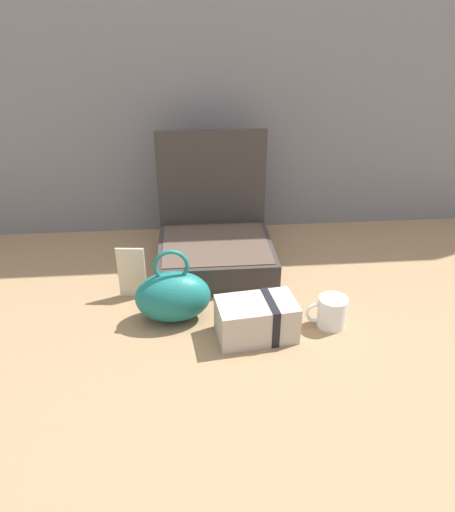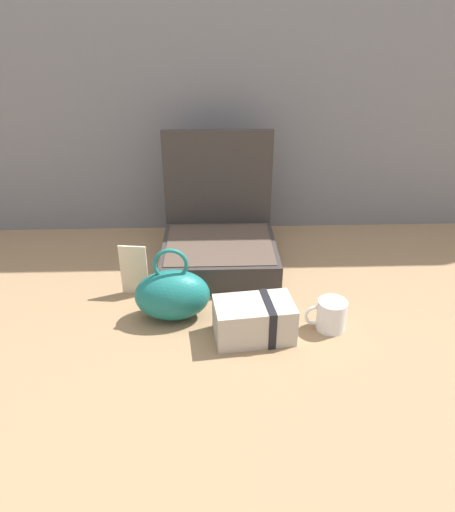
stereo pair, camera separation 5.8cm
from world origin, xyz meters
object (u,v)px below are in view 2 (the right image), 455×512
(teal_pouch_handbag, at_px, (172,294))
(info_card_left, at_px, (134,270))
(cream_toiletry_bag, at_px, (255,320))
(coffee_mug, at_px, (330,315))
(open_suitcase, at_px, (219,240))

(teal_pouch_handbag, bearing_deg, info_card_left, 133.70)
(teal_pouch_handbag, bearing_deg, cream_toiletry_bag, -22.89)
(coffee_mug, distance_m, info_card_left, 0.59)
(open_suitcase, xyz_separation_m, teal_pouch_handbag, (-0.13, -0.31, -0.01))
(open_suitcase, xyz_separation_m, coffee_mug, (0.29, -0.38, -0.04))
(coffee_mug, bearing_deg, cream_toiletry_bag, -172.61)
(coffee_mug, bearing_deg, info_card_left, 160.44)
(open_suitcase, height_order, info_card_left, open_suitcase)
(info_card_left, bearing_deg, coffee_mug, -12.67)
(teal_pouch_handbag, height_order, coffee_mug, teal_pouch_handbag)
(teal_pouch_handbag, xyz_separation_m, cream_toiletry_bag, (0.22, -0.09, -0.02))
(coffee_mug, bearing_deg, teal_pouch_handbag, 171.13)
(info_card_left, bearing_deg, open_suitcase, 42.24)
(open_suitcase, relative_size, cream_toiletry_bag, 1.93)
(open_suitcase, height_order, teal_pouch_handbag, open_suitcase)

